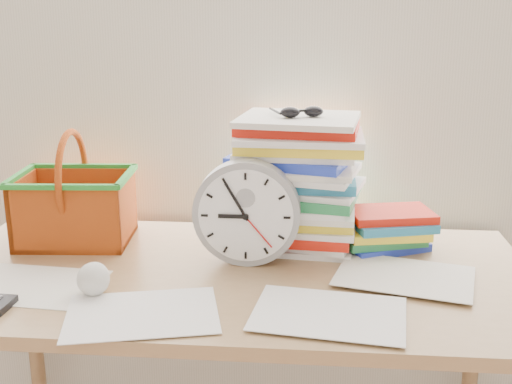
# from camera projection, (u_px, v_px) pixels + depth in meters

# --- Properties ---
(curtain) EXTENTS (2.40, 0.01, 2.50)m
(curtain) POSITION_uv_depth(u_px,v_px,m) (249.00, 26.00, 1.72)
(curtain) COLOR silver
(curtain) RESTS_ON room_shell
(desk) EXTENTS (1.40, 0.70, 0.75)m
(desk) POSITION_uv_depth(u_px,v_px,m) (234.00, 300.00, 1.53)
(desk) COLOR #977246
(desk) RESTS_ON ground
(paper_stack) EXTENTS (0.38, 0.33, 0.34)m
(paper_stack) POSITION_uv_depth(u_px,v_px,m) (296.00, 182.00, 1.64)
(paper_stack) COLOR white
(paper_stack) RESTS_ON desk
(clock) EXTENTS (0.26, 0.05, 0.26)m
(clock) POSITION_uv_depth(u_px,v_px,m) (247.00, 213.00, 1.52)
(clock) COLOR #949597
(clock) RESTS_ON desk
(sunglasses) EXTENTS (0.15, 0.14, 0.03)m
(sunglasses) POSITION_uv_depth(u_px,v_px,m) (302.00, 112.00, 1.58)
(sunglasses) COLOR black
(sunglasses) RESTS_ON paper_stack
(book_stack) EXTENTS (0.29, 0.26, 0.10)m
(book_stack) POSITION_uv_depth(u_px,v_px,m) (385.00, 229.00, 1.64)
(book_stack) COLOR white
(book_stack) RESTS_ON desk
(basket) EXTENTS (0.31, 0.25, 0.29)m
(basket) POSITION_uv_depth(u_px,v_px,m) (74.00, 188.00, 1.67)
(basket) COLOR #BF4D12
(basket) RESTS_ON desk
(crumpled_ball) EXTENTS (0.07, 0.07, 0.07)m
(crumpled_ball) POSITION_uv_depth(u_px,v_px,m) (93.00, 279.00, 1.38)
(crumpled_ball) COLOR silver
(crumpled_ball) RESTS_ON desk
(scattered_papers) EXTENTS (1.26, 0.42, 0.02)m
(scattered_papers) POSITION_uv_depth(u_px,v_px,m) (234.00, 269.00, 1.50)
(scattered_papers) COLOR white
(scattered_papers) RESTS_ON desk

